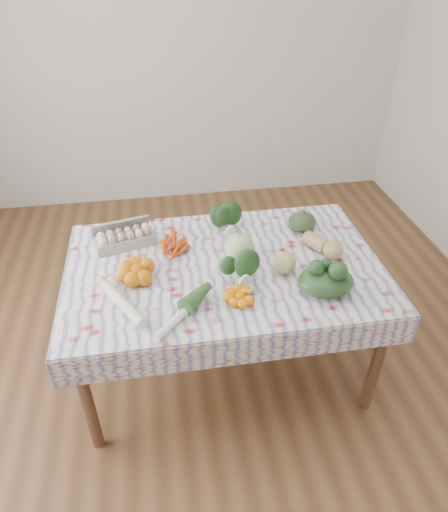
# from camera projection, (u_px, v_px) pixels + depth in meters

# --- Properties ---
(ground) EXTENTS (4.50, 4.50, 0.00)m
(ground) POSITION_uv_depth(u_px,v_px,m) (224.00, 362.00, 2.85)
(ground) COLOR brown
(ground) RESTS_ON ground
(wall_back) EXTENTS (4.00, 0.04, 2.80)m
(wall_back) POSITION_uv_depth(u_px,v_px,m) (181.00, 46.00, 3.84)
(wall_back) COLOR silver
(wall_back) RESTS_ON ground
(dining_table) EXTENTS (1.60, 1.00, 0.75)m
(dining_table) POSITION_uv_depth(u_px,v_px,m) (224.00, 277.00, 2.46)
(dining_table) COLOR brown
(dining_table) RESTS_ON ground
(tablecloth) EXTENTS (1.66, 1.06, 0.01)m
(tablecloth) POSITION_uv_depth(u_px,v_px,m) (224.00, 266.00, 2.41)
(tablecloth) COLOR white
(tablecloth) RESTS_ON dining_table
(egg_carton) EXTENTS (0.35, 0.20, 0.09)m
(egg_carton) POSITION_uv_depth(u_px,v_px,m) (125.00, 239.00, 2.53)
(egg_carton) COLOR #989994
(egg_carton) RESTS_ON tablecloth
(carrot_bunch) EXTENTS (0.27, 0.26, 0.04)m
(carrot_bunch) POSITION_uv_depth(u_px,v_px,m) (173.00, 249.00, 2.49)
(carrot_bunch) COLOR #D1450B
(carrot_bunch) RESTS_ON tablecloth
(kale_bunch) EXTENTS (0.21, 0.19, 0.15)m
(kale_bunch) POSITION_uv_depth(u_px,v_px,m) (227.00, 222.00, 2.62)
(kale_bunch) COLOR #173815
(kale_bunch) RESTS_ON tablecloth
(kabocha_squash) EXTENTS (0.19, 0.19, 0.11)m
(kabocha_squash) POSITION_uv_depth(u_px,v_px,m) (302.00, 221.00, 2.67)
(kabocha_squash) COLOR #334826
(kabocha_squash) RESTS_ON tablecloth
(cabbage) EXTENTS (0.18, 0.18, 0.15)m
(cabbage) POSITION_uv_depth(u_px,v_px,m) (239.00, 247.00, 2.40)
(cabbage) COLOR #AFD383
(cabbage) RESTS_ON tablecloth
(butternut_squash) EXTENTS (0.21, 0.26, 0.11)m
(butternut_squash) POSITION_uv_depth(u_px,v_px,m) (324.00, 244.00, 2.47)
(butternut_squash) COLOR tan
(butternut_squash) RESTS_ON tablecloth
(orange_cluster) EXTENTS (0.30, 0.30, 0.09)m
(orange_cluster) POSITION_uv_depth(u_px,v_px,m) (137.00, 271.00, 2.29)
(orange_cluster) COLOR orange
(orange_cluster) RESTS_ON tablecloth
(broccoli) EXTENTS (0.20, 0.20, 0.12)m
(broccoli) POSITION_uv_depth(u_px,v_px,m) (240.00, 272.00, 2.26)
(broccoli) COLOR #234D1F
(broccoli) RESTS_ON tablecloth
(mandarin_cluster) EXTENTS (0.18, 0.18, 0.05)m
(mandarin_cluster) POSITION_uv_depth(u_px,v_px,m) (240.00, 296.00, 2.17)
(mandarin_cluster) COLOR #FF8800
(mandarin_cluster) RESTS_ON tablecloth
(grapefruit) EXTENTS (0.14, 0.14, 0.12)m
(grapefruit) POSITION_uv_depth(u_px,v_px,m) (285.00, 263.00, 2.32)
(grapefruit) COLOR tan
(grapefruit) RESTS_ON tablecloth
(spinach_bag) EXTENTS (0.34, 0.31, 0.12)m
(spinach_bag) POSITION_uv_depth(u_px,v_px,m) (326.00, 281.00, 2.20)
(spinach_bag) COLOR #1B3518
(spinach_bag) RESTS_ON tablecloth
(daikon) EXTENTS (0.23, 0.35, 0.05)m
(daikon) POSITION_uv_depth(u_px,v_px,m) (123.00, 303.00, 2.12)
(daikon) COLOR white
(daikon) RESTS_ON tablecloth
(leek) EXTENTS (0.29, 0.31, 0.04)m
(leek) POSITION_uv_depth(u_px,v_px,m) (184.00, 312.00, 2.08)
(leek) COLOR white
(leek) RESTS_ON tablecloth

